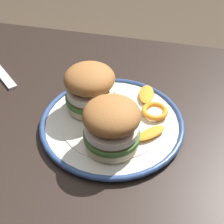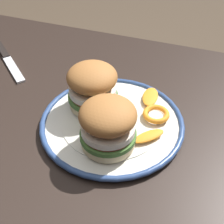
{
  "view_description": "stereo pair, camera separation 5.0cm",
  "coord_description": "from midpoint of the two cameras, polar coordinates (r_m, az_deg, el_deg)",
  "views": [
    {
      "loc": [
        0.08,
        -0.42,
        1.22
      ],
      "look_at": [
        -0.03,
        0.05,
        0.79
      ],
      "focal_mm": 50.01,
      "sensor_mm": 36.0,
      "label": 1
    },
    {
      "loc": [
        0.13,
        -0.4,
        1.22
      ],
      "look_at": [
        -0.03,
        0.05,
        0.79
      ],
      "focal_mm": 50.01,
      "sensor_mm": 36.0,
      "label": 2
    }
  ],
  "objects": [
    {
      "name": "orange_peel_curled",
      "position": [
        0.68,
        10.18,
        -0.47
      ],
      "size": [
        0.08,
        0.08,
        0.01
      ],
      "color": "orange",
      "rests_on": "dinner_plate"
    },
    {
      "name": "orange_peel_strip_long",
      "position": [
        0.72,
        9.0,
        2.75
      ],
      "size": [
        0.04,
        0.07,
        0.01
      ],
      "color": "orange",
      "rests_on": "dinner_plate"
    },
    {
      "name": "sandwich_half_left",
      "position": [
        0.58,
        1.74,
        -2.34
      ],
      "size": [
        0.15,
        0.15,
        0.1
      ],
      "color": "beige",
      "rests_on": "dinner_plate"
    },
    {
      "name": "dinner_plate",
      "position": [
        0.67,
        2.16,
        -2.03
      ],
      "size": [
        0.31,
        0.31,
        0.02
      ],
      "color": "silver",
      "rests_on": "dining_table"
    },
    {
      "name": "sandwich_half_right",
      "position": [
        0.67,
        -1.44,
        4.7
      ],
      "size": [
        0.14,
        0.14,
        0.1
      ],
      "color": "beige",
      "rests_on": "dinner_plate"
    },
    {
      "name": "dining_table",
      "position": [
        0.72,
        3.06,
        -11.78
      ],
      "size": [
        1.25,
        0.88,
        0.75
      ],
      "color": "black",
      "rests_on": "ground"
    },
    {
      "name": "orange_peel_strip_short",
      "position": [
        0.63,
        9.04,
        -4.44
      ],
      "size": [
        0.07,
        0.07,
        0.01
      ],
      "color": "orange",
      "rests_on": "dinner_plate"
    },
    {
      "name": "table_knife",
      "position": [
        0.92,
        -17.12,
        9.25
      ],
      "size": [
        0.18,
        0.16,
        0.01
      ],
      "color": "silver",
      "rests_on": "dining_table"
    }
  ]
}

